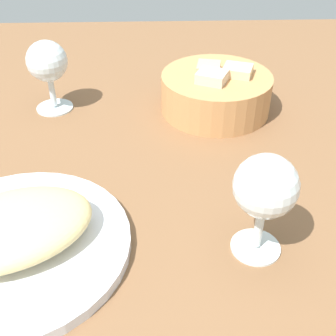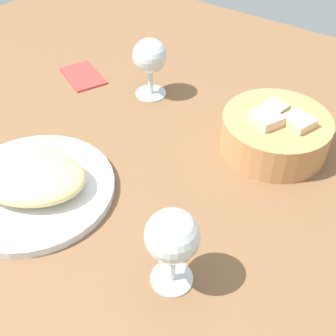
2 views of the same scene
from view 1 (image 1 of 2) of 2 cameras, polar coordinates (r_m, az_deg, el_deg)
The scene contains 6 objects.
ground_plane at distance 59.99cm, azimuth -10.48°, elevation -3.62°, with size 140.00×140.00×2.00cm, color brown.
plate at distance 52.83cm, azimuth -19.31°, elevation -9.70°, with size 25.99×25.99×1.40cm, color silver.
omelette at distance 50.88cm, azimuth -19.96°, elevation -7.43°, with size 18.04×12.40×4.37cm, color #E2CB86.
bread_basket at distance 75.58cm, azimuth 6.36°, elevation 9.93°, with size 18.71×18.71×8.20cm.
wine_glass_near at distance 45.94cm, azimuth 12.67°, elevation -2.90°, with size 6.90×6.90×12.62cm.
wine_glass_far at distance 76.35cm, azimuth -15.57°, elevation 12.93°, with size 6.80×6.80×12.20cm.
Camera 1 is at (9.27, -45.37, 37.14)cm, focal length 46.32 mm.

